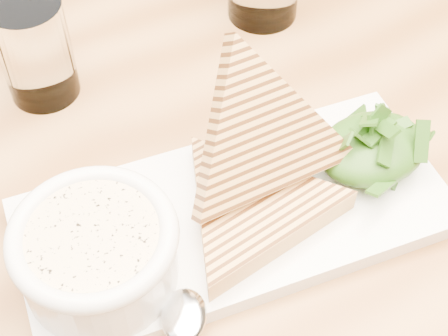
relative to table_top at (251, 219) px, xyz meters
name	(u,v)px	position (x,y,z in m)	size (l,w,h in m)	color
table_top	(251,219)	(0.00, 0.00, 0.00)	(1.08, 0.72, 0.04)	#9B6938
table_leg_br	(407,111)	(0.49, 0.31, -0.38)	(0.06, 0.06, 0.72)	#9B6938
platter	(235,216)	(-0.02, -0.01, 0.03)	(0.36, 0.16, 0.02)	white
soup_bowl	(98,258)	(-0.14, -0.02, 0.06)	(0.12, 0.12, 0.05)	white
soup	(93,237)	(-0.14, -0.02, 0.09)	(0.10, 0.10, 0.01)	beige
bowl_rim	(92,235)	(-0.14, -0.02, 0.09)	(0.12, 0.12, 0.01)	white
sandwich_flat	(252,209)	(-0.01, -0.02, 0.05)	(0.17, 0.17, 0.02)	tan
sandwich_lean	(262,137)	(0.01, 0.01, 0.09)	(0.17, 0.17, 0.09)	tan
salad_base	(372,149)	(0.11, -0.02, 0.06)	(0.10, 0.08, 0.04)	black
arugula_pile	(374,142)	(0.11, -0.02, 0.06)	(0.11, 0.10, 0.05)	#366518
spoon_bowl	(184,316)	(-0.10, -0.08, 0.04)	(0.03, 0.05, 0.01)	silver
glass_near	(35,50)	(-0.12, 0.22, 0.07)	(0.07, 0.07, 0.10)	white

